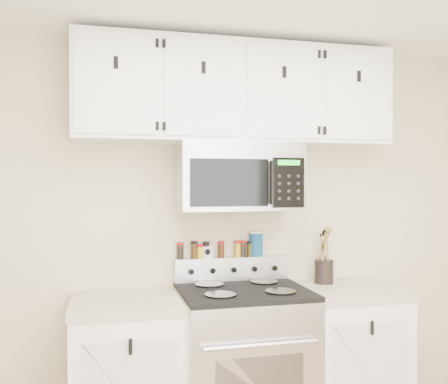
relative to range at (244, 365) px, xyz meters
name	(u,v)px	position (x,y,z in m)	size (l,w,h in m)	color
back_wall	(230,234)	(0.00, 0.32, 0.76)	(3.50, 0.01, 2.50)	#BCAD8D
range	(244,365)	(0.00, 0.00, 0.00)	(0.76, 0.65, 1.10)	#B7B7BA
base_cabinet_left	(127,378)	(-0.69, 0.02, -0.03)	(0.64, 0.62, 0.92)	white
base_cabinet_right	(346,358)	(0.69, 0.02, -0.03)	(0.64, 0.62, 0.92)	white
microwave	(238,176)	(0.00, 0.13, 1.14)	(0.76, 0.44, 0.42)	#9E9EA3
upper_cabinets	(237,94)	(0.00, 0.15, 1.66)	(2.00, 0.35, 0.62)	white
utensil_crock	(324,270)	(0.61, 0.17, 0.52)	(0.12, 0.12, 0.36)	black
kitchen_timer	(206,252)	(-0.17, 0.28, 0.65)	(0.07, 0.06, 0.08)	silver
salt_canister	(256,244)	(0.17, 0.28, 0.70)	(0.09, 0.09, 0.17)	navy
spice_jar_0	(180,251)	(-0.34, 0.28, 0.67)	(0.04, 0.04, 0.11)	black
spice_jar_1	(194,250)	(-0.25, 0.28, 0.67)	(0.04, 0.04, 0.11)	#38240D
spice_jar_2	(200,251)	(-0.21, 0.28, 0.66)	(0.04, 0.04, 0.09)	gold
spice_jar_3	(206,250)	(-0.17, 0.28, 0.67)	(0.04, 0.04, 0.11)	black
spice_jar_4	(221,249)	(-0.07, 0.28, 0.67)	(0.04, 0.04, 0.11)	#3D1D0E
spice_jar_5	(238,249)	(0.04, 0.28, 0.67)	(0.04, 0.04, 0.11)	orange
spice_jar_6	(242,248)	(0.07, 0.28, 0.67)	(0.04, 0.04, 0.11)	black
spice_jar_7	(250,249)	(0.13, 0.28, 0.66)	(0.04, 0.04, 0.10)	#3D2B0E
spice_jar_8	(258,249)	(0.18, 0.28, 0.66)	(0.04, 0.04, 0.09)	yellow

